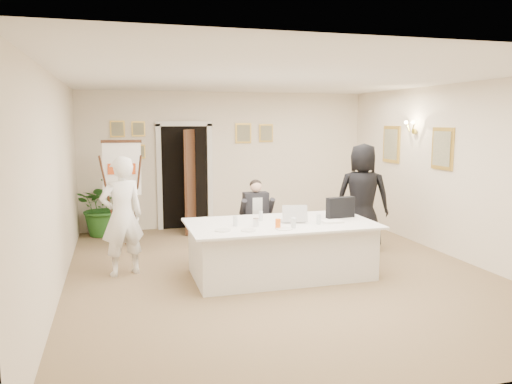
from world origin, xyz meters
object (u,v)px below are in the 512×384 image
object	(u,v)px
seated_man	(256,217)
flip_chart	(124,199)
potted_palm	(104,206)
steel_jug	(256,222)
laptop_bag	(340,207)
oj_glass	(278,224)
paper_stack	(332,221)
laptop	(292,212)
standing_man	(122,216)
conference_table	(281,249)
standing_woman	(362,197)

from	to	relation	value
seated_man	flip_chart	world-z (taller)	flip_chart
potted_palm	steel_jug	distance (m)	4.07
steel_jug	potted_palm	bearing A→B (deg)	120.63
laptop_bag	oj_glass	xyz separation A→B (m)	(-1.13, -0.47, -0.09)
paper_stack	laptop	bearing A→B (deg)	156.55
standing_man	laptop	bearing A→B (deg)	147.38
oj_glass	laptop_bag	bearing A→B (deg)	22.39
seated_man	flip_chart	bearing A→B (deg)	162.00
conference_table	steel_jug	bearing A→B (deg)	-160.31
standing_man	laptop_bag	size ratio (longest dim) A/B	3.91
standing_man	paper_stack	distance (m)	3.00
seated_man	laptop	distance (m)	1.16
standing_woman	potted_palm	world-z (taller)	standing_woman
flip_chart	standing_woman	bearing A→B (deg)	-17.71
potted_palm	laptop	xyz separation A→B (m)	(2.66, -3.32, 0.34)
conference_table	laptop_bag	bearing A→B (deg)	6.09
laptop_bag	steel_jug	size ratio (longest dim) A/B	3.98
standing_woman	paper_stack	size ratio (longest dim) A/B	6.44
conference_table	standing_woman	size ratio (longest dim) A/B	1.45
standing_woman	steel_jug	xyz separation A→B (m)	(-2.24, -1.20, -0.09)
seated_man	potted_palm	world-z (taller)	seated_man
seated_man	standing_woman	distance (m)	1.89
flip_chart	laptop	xyz separation A→B (m)	(2.29, -2.28, 0.06)
conference_table	potted_palm	bearing A→B (deg)	126.52
potted_palm	steel_jug	world-z (taller)	potted_palm
standing_woman	laptop_bag	size ratio (longest dim) A/B	4.18
laptop	steel_jug	xyz separation A→B (m)	(-0.59, -0.18, -0.08)
conference_table	potted_palm	distance (m)	4.17
laptop_bag	laptop	bearing A→B (deg)	176.98
seated_man	standing_woman	xyz separation A→B (m)	(1.87, -0.09, 0.28)
paper_stack	oj_glass	bearing A→B (deg)	-169.12
potted_palm	flip_chart	bearing A→B (deg)	-70.84
flip_chart	oj_glass	size ratio (longest dim) A/B	14.18
seated_man	standing_woman	world-z (taller)	standing_woman
conference_table	flip_chart	xyz separation A→B (m)	(-2.12, 2.31, 0.46)
laptop	steel_jug	bearing A→B (deg)	-151.83
potted_palm	steel_jug	bearing A→B (deg)	-59.37
standing_man	potted_palm	bearing A→B (deg)	-101.37
laptop_bag	oj_glass	world-z (taller)	laptop_bag
standing_man	oj_glass	world-z (taller)	standing_man
standing_woman	oj_glass	bearing A→B (deg)	63.89
potted_palm	seated_man	bearing A→B (deg)	-42.23
potted_palm	standing_woman	bearing A→B (deg)	-28.09
standing_man	steel_jug	distance (m)	1.93
potted_palm	laptop_bag	world-z (taller)	potted_palm
standing_man	potted_palm	distance (m)	2.73
laptop	oj_glass	distance (m)	0.53
oj_glass	standing_woman	bearing A→B (deg)	35.33
standing_man	potted_palm	world-z (taller)	standing_man
standing_man	paper_stack	bearing A→B (deg)	145.71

